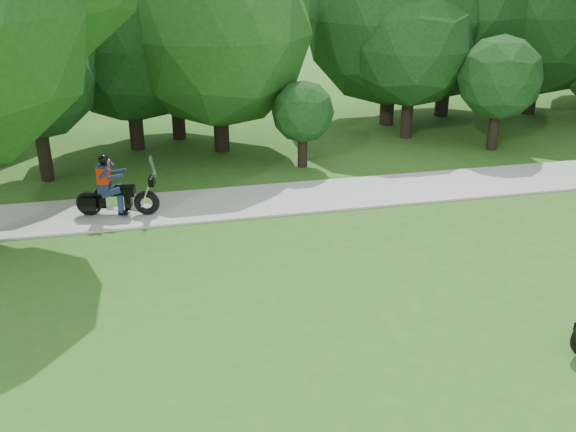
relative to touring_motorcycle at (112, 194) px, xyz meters
name	(u,v)px	position (x,y,z in m)	size (l,w,h in m)	color
walkway	(399,189)	(7.52, 0.22, -0.59)	(60.00, 2.20, 0.06)	#A4A49F
tree_line	(337,20)	(7.76, 7.16, 3.12)	(40.48, 12.22, 7.88)	black
touring_motorcycle	(112,194)	(0.00, 0.00, 0.00)	(2.01, 0.85, 1.54)	black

